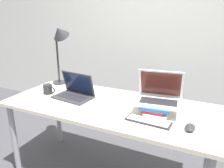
{
  "coord_description": "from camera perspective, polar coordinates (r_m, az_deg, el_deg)",
  "views": [
    {
      "loc": [
        0.74,
        -1.13,
        1.48
      ],
      "look_at": [
        0.03,
        0.37,
        0.94
      ],
      "focal_mm": 35.0,
      "sensor_mm": 36.0,
      "label": 1
    }
  ],
  "objects": [
    {
      "name": "wall_back",
      "position": [
        3.01,
        11.44,
        15.33
      ],
      "size": [
        8.0,
        0.05,
        2.7
      ],
      "color": "silver",
      "rests_on": "ground_plane"
    },
    {
      "name": "desk",
      "position": [
        1.85,
        -0.85,
        -7.37
      ],
      "size": [
        1.74,
        0.74,
        0.76
      ],
      "color": "beige",
      "rests_on": "ground_plane"
    },
    {
      "name": "laptop_left",
      "position": [
        1.98,
        -9.76,
        -2.2
      ],
      "size": [
        0.36,
        0.25,
        0.22
      ],
      "color": "#333338",
      "rests_on": "desk"
    },
    {
      "name": "book_stack",
      "position": [
        1.69,
        11.7,
        -6.08
      ],
      "size": [
        0.23,
        0.28,
        0.08
      ],
      "color": "white",
      "rests_on": "desk"
    },
    {
      "name": "laptop_on_books",
      "position": [
        1.68,
        12.24,
        -3.01
      ],
      "size": [
        0.36,
        0.28,
        0.24
      ],
      "color": "silver",
      "rests_on": "book_stack"
    },
    {
      "name": "wireless_keyboard",
      "position": [
        1.56,
        9.42,
        -9.55
      ],
      "size": [
        0.32,
        0.12,
        0.01
      ],
      "color": "#28282D",
      "rests_on": "desk"
    },
    {
      "name": "mouse",
      "position": [
        1.52,
        19.75,
        -10.64
      ],
      "size": [
        0.06,
        0.11,
        0.04
      ],
      "color": "#2D2D2D",
      "rests_on": "desk"
    },
    {
      "name": "mug",
      "position": [
        2.12,
        -16.37,
        -1.3
      ],
      "size": [
        0.12,
        0.08,
        0.09
      ],
      "color": "#232328",
      "rests_on": "desk"
    },
    {
      "name": "desk_lamp",
      "position": [
        2.25,
        -13.57,
        11.29
      ],
      "size": [
        0.23,
        0.2,
        0.63
      ],
      "color": "#28282D",
      "rests_on": "desk"
    }
  ]
}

